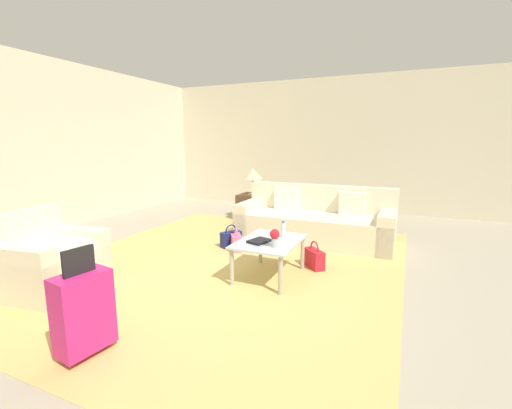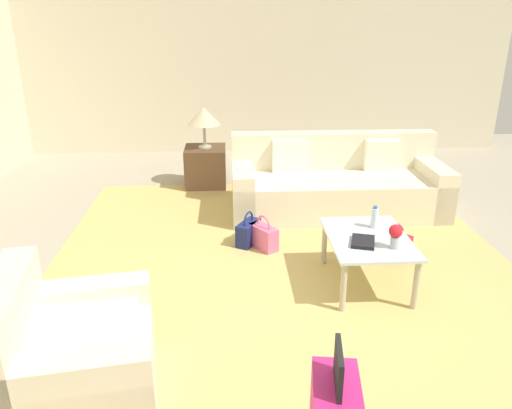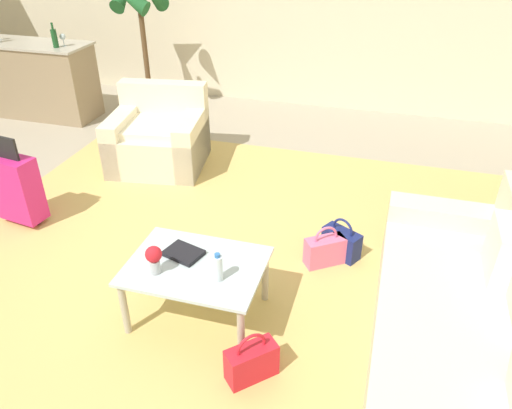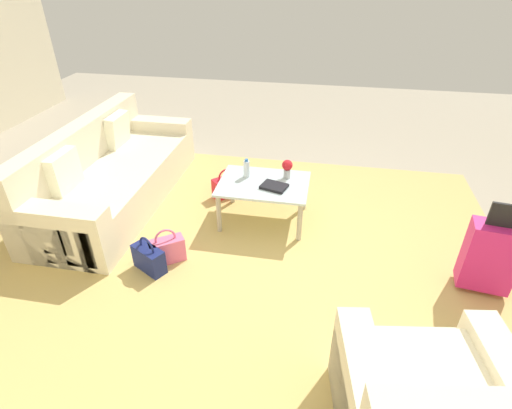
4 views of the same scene
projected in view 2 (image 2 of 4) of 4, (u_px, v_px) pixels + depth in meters
The scene contains 14 objects.
ground_plane at pixel (316, 311), 4.01m from camera, with size 12.00×12.00×0.00m, color #A89E89.
wall_right at pixel (268, 58), 8.17m from camera, with size 0.12×8.00×3.10m, color beige.
area_rug at pixel (283, 274), 4.56m from camera, with size 5.20×4.40×0.01m, color tan.
couch at pixel (336, 186), 5.99m from camera, with size 0.98×2.48×0.89m.
armchair at pixel (66, 362), 2.97m from camera, with size 1.10×1.02×0.85m.
coffee_table at pixel (368, 244), 4.27m from camera, with size 0.92×0.68×0.46m.
water_bottle at pixel (374, 218), 4.41m from camera, with size 0.06×0.06×0.20m.
coffee_table_book at pixel (363, 242), 4.13m from camera, with size 0.25×0.19×0.03m, color black.
flower_vase at pixel (395, 234), 4.01m from camera, with size 0.11×0.11×0.21m.
side_table at pixel (206, 167), 6.85m from camera, with size 0.55×0.55×0.53m, color #513823.
table_lamp at pixel (204, 117), 6.60m from camera, with size 0.44×0.44×0.55m.
handbag_pink at pixel (263, 237), 5.03m from camera, with size 0.34×0.30×0.36m.
handbag_red at pixel (394, 244), 4.87m from camera, with size 0.33×0.32×0.36m.
handbag_navy at pixel (248, 232), 5.13m from camera, with size 0.35×0.28×0.36m.
Camera 2 is at (-3.41, 0.67, 2.24)m, focal length 35.00 mm.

